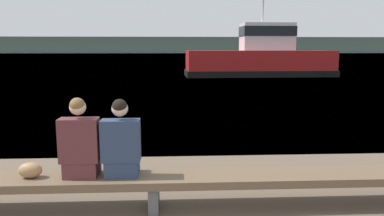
{
  "coord_description": "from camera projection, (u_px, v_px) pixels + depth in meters",
  "views": [
    {
      "loc": [
        0.08,
        -0.85,
        1.95
      ],
      "look_at": [
        0.47,
        6.54,
        0.77
      ],
      "focal_mm": 35.0,
      "sensor_mm": 36.0,
      "label": 1
    }
  ],
  "objects": [
    {
      "name": "shopping_bag",
      "position": [
        30.0,
        170.0,
        4.46
      ],
      "size": [
        0.28,
        0.17,
        0.19
      ],
      "color": "#9E754C",
      "rests_on": "bench_main"
    },
    {
      "name": "far_shoreline",
      "position": [
        172.0,
        45.0,
        178.54
      ],
      "size": [
        600.0,
        12.0,
        7.25
      ],
      "primitive_type": "cube",
      "color": "#424738",
      "rests_on": "ground"
    },
    {
      "name": "water_surface",
      "position": [
        172.0,
        54.0,
        125.16
      ],
      "size": [
        240.0,
        240.0,
        0.0
      ],
      "primitive_type": "plane",
      "color": "teal",
      "rests_on": "ground"
    },
    {
      "name": "bench_main",
      "position": [
        154.0,
        181.0,
        4.57
      ],
      "size": [
        8.25,
        0.56,
        0.42
      ],
      "color": "brown",
      "rests_on": "ground"
    },
    {
      "name": "person_right",
      "position": [
        121.0,
        144.0,
        4.47
      ],
      "size": [
        0.46,
        0.35,
        0.95
      ],
      "color": "navy",
      "rests_on": "bench_main"
    },
    {
      "name": "tugboat_red",
      "position": [
        261.0,
        59.0,
        26.58
      ],
      "size": [
        10.59,
        3.53,
        5.91
      ],
      "rotation": [
        0.0,
        0.0,
        1.6
      ],
      "color": "#A81919",
      "rests_on": "water_surface"
    },
    {
      "name": "person_left",
      "position": [
        80.0,
        144.0,
        4.45
      ],
      "size": [
        0.46,
        0.35,
        0.97
      ],
      "color": "#56282D",
      "rests_on": "bench_main"
    }
  ]
}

